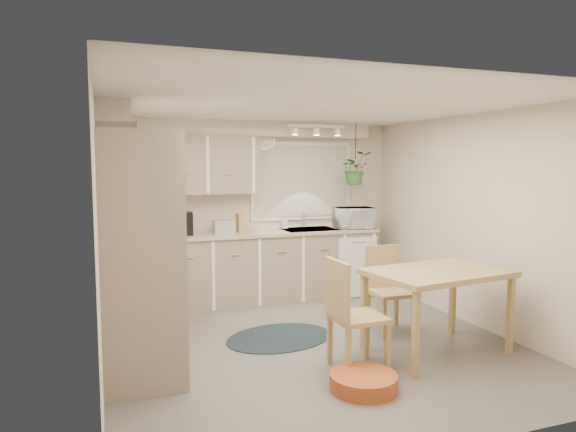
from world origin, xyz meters
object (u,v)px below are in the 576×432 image
at_px(chair_left, 358,314).
at_px(microwave, 354,216).
at_px(dining_table, 436,311).
at_px(chair_back, 391,290).
at_px(braided_rug, 279,337).
at_px(pet_bed, 363,382).

relative_size(chair_left, microwave, 1.89).
height_order(dining_table, microwave, microwave).
bearing_deg(dining_table, chair_back, 97.77).
bearing_deg(chair_left, microwave, 153.86).
xyz_separation_m(chair_left, chair_back, (0.81, 0.79, -0.03)).
xyz_separation_m(dining_table, braided_rug, (-1.31, 0.91, -0.40)).
bearing_deg(chair_back, microwave, -101.87).
bearing_deg(microwave, chair_left, -109.91).
height_order(chair_left, pet_bed, chair_left).
bearing_deg(chair_back, braided_rug, -9.14).
distance_m(dining_table, pet_bed, 1.23).
height_order(chair_back, microwave, microwave).
bearing_deg(microwave, chair_back, -96.79).
relative_size(chair_left, braided_rug, 0.85).
relative_size(braided_rug, pet_bed, 2.11).
height_order(pet_bed, microwave, microwave).
distance_m(braided_rug, microwave, 2.40).
bearing_deg(pet_bed, microwave, 64.44).
height_order(dining_table, braided_rug, dining_table).
height_order(dining_table, pet_bed, dining_table).
distance_m(chair_back, microwave, 1.79).
height_order(braided_rug, pet_bed, pet_bed).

